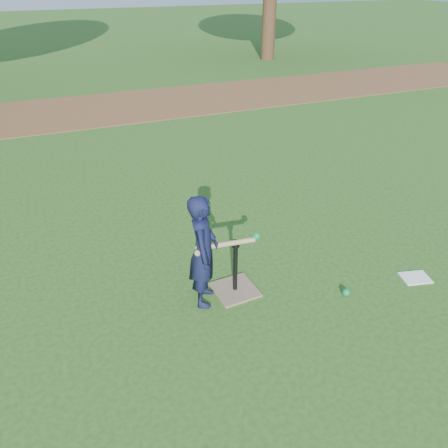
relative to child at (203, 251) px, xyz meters
name	(u,v)px	position (x,y,z in m)	size (l,w,h in m)	color
ground	(250,280)	(0.56, 0.11, -0.59)	(80.00, 80.00, 0.00)	#285116
dirt_strip	(117,107)	(0.56, 7.61, -0.58)	(24.00, 3.00, 0.01)	brown
child	(203,251)	(0.00, 0.00, 0.00)	(0.43, 0.28, 1.18)	black
wiffle_ball_ground	(346,292)	(1.37, -0.51, -0.55)	(0.08, 0.08, 0.08)	#0B8342
clipboard	(415,278)	(2.25, -0.56, -0.58)	(0.30, 0.23, 0.01)	white
batting_tee	(235,282)	(0.34, 0.01, -0.48)	(0.45, 0.45, 0.61)	#876D56
swing_action	(229,243)	(0.26, -0.02, 0.04)	(0.69, 0.13, 0.10)	tan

